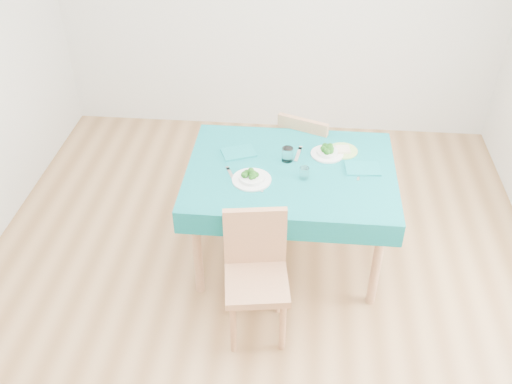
# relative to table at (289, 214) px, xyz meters

# --- Properties ---
(room_shell) EXTENTS (4.02, 4.52, 2.73)m
(room_shell) POSITION_rel_table_xyz_m (-0.20, -0.39, 0.97)
(room_shell) COLOR olive
(room_shell) RESTS_ON ground
(table) EXTENTS (1.37, 1.04, 0.76)m
(table) POSITION_rel_table_xyz_m (0.00, 0.00, 0.00)
(table) COLOR #096064
(table) RESTS_ON ground
(chair_near) EXTENTS (0.43, 0.46, 0.94)m
(chair_near) POSITION_rel_table_xyz_m (-0.16, -0.72, 0.09)
(chair_near) COLOR #AA7650
(chair_near) RESTS_ON ground
(chair_far) EXTENTS (0.51, 0.53, 0.96)m
(chair_far) POSITION_rel_table_xyz_m (0.12, 0.67, 0.10)
(chair_far) COLOR #AA7650
(chair_far) RESTS_ON ground
(bowl_near) EXTENTS (0.25, 0.25, 0.08)m
(bowl_near) POSITION_rel_table_xyz_m (-0.25, -0.15, 0.42)
(bowl_near) COLOR white
(bowl_near) RESTS_ON table
(bowl_far) EXTENTS (0.22, 0.22, 0.07)m
(bowl_far) POSITION_rel_table_xyz_m (0.24, 0.20, 0.41)
(bowl_far) COLOR white
(bowl_far) RESTS_ON table
(fork_near) EXTENTS (0.09, 0.16, 0.00)m
(fork_near) POSITION_rel_table_xyz_m (-0.39, -0.10, 0.38)
(fork_near) COLOR silver
(fork_near) RESTS_ON table
(knife_near) EXTENTS (0.03, 0.20, 0.00)m
(knife_near) POSITION_rel_table_xyz_m (-0.16, -0.17, 0.38)
(knife_near) COLOR silver
(knife_near) RESTS_ON table
(fork_far) EXTENTS (0.05, 0.18, 0.00)m
(fork_far) POSITION_rel_table_xyz_m (0.04, 0.18, 0.38)
(fork_far) COLOR silver
(fork_far) RESTS_ON table
(knife_far) EXTENTS (0.05, 0.23, 0.00)m
(knife_far) POSITION_rel_table_xyz_m (0.45, 0.02, 0.38)
(knife_far) COLOR silver
(knife_far) RESTS_ON table
(napkin_near) EXTENTS (0.27, 0.23, 0.01)m
(napkin_near) POSITION_rel_table_xyz_m (-0.37, 0.16, 0.39)
(napkin_near) COLOR #0D6C6F
(napkin_near) RESTS_ON table
(napkin_far) EXTENTS (0.23, 0.17, 0.01)m
(napkin_far) POSITION_rel_table_xyz_m (0.47, 0.04, 0.39)
(napkin_far) COLOR #0D6C6F
(napkin_far) RESTS_ON table
(tumbler_center) EXTENTS (0.08, 0.08, 0.10)m
(tumbler_center) POSITION_rel_table_xyz_m (-0.03, 0.10, 0.43)
(tumbler_center) COLOR white
(tumbler_center) RESTS_ON table
(tumbler_side) EXTENTS (0.06, 0.06, 0.08)m
(tumbler_side) POSITION_rel_table_xyz_m (0.09, -0.09, 0.42)
(tumbler_side) COLOR white
(tumbler_side) RESTS_ON table
(side_plate) EXTENTS (0.20, 0.20, 0.01)m
(side_plate) POSITION_rel_table_xyz_m (0.34, 0.25, 0.38)
(side_plate) COLOR #9CC962
(side_plate) RESTS_ON table
(bread_slice) EXTENTS (0.11, 0.11, 0.01)m
(bread_slice) POSITION_rel_table_xyz_m (0.34, 0.25, 0.40)
(bread_slice) COLOR beige
(bread_slice) RESTS_ON side_plate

